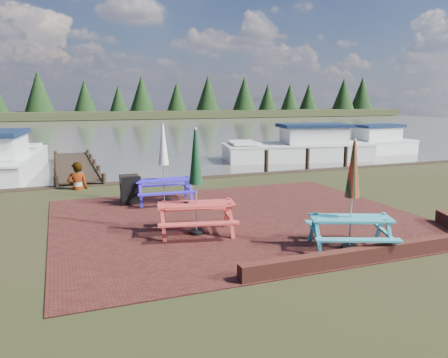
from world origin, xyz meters
TOP-DOWN VIEW (x-y plane):
  - ground at (0.00, 0.00)m, footprint 120.00×120.00m
  - paving at (0.00, 1.00)m, footprint 9.00×7.50m
  - brick_wall at (2.15, -2.42)m, footprint 6.21×1.79m
  - water at (0.00, 37.00)m, footprint 120.00×60.00m
  - far_treeline at (0.00, 66.00)m, footprint 120.00×10.00m
  - picnic_table_teal at (1.22, -1.88)m, footprint 2.02×1.92m
  - picnic_table_red at (-1.37, 0.19)m, footprint 1.99×1.85m
  - picnic_table_blue at (-1.34, 3.44)m, footprint 1.76×1.59m
  - chalkboard at (-2.31, 3.52)m, footprint 0.55×0.53m
  - jetty at (-3.50, 11.28)m, footprint 1.76×9.08m
  - boat_jetty at (-6.34, 11.27)m, footprint 3.36×7.65m
  - boat_near at (7.84, 11.23)m, footprint 8.15×4.16m
  - boat_far at (12.95, 12.01)m, footprint 6.21×2.50m
  - person at (-3.63, 6.36)m, footprint 0.68×0.45m

SIDE VIEW (x-z plane):
  - ground at x=0.00m, z-range 0.00..0.00m
  - water at x=0.00m, z-range -0.01..0.01m
  - paving at x=0.00m, z-range 0.00..0.02m
  - jetty at x=-3.50m, z-range -0.39..0.61m
  - brick_wall at x=2.15m, z-range 0.00..0.30m
  - boat_far at x=12.95m, z-range -0.58..1.32m
  - boat_near at x=7.84m, z-range -0.62..1.48m
  - boat_jetty at x=-6.34m, z-range -0.63..1.52m
  - chalkboard at x=-2.31m, z-range 0.01..0.89m
  - picnic_table_teal at x=1.22m, z-range -0.33..1.89m
  - picnic_table_blue at x=-1.34m, z-range -0.35..1.97m
  - picnic_table_red at x=-1.37m, z-range -0.35..2.01m
  - person at x=-3.63m, z-range 0.00..1.86m
  - far_treeline at x=0.00m, z-range -0.77..7.33m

